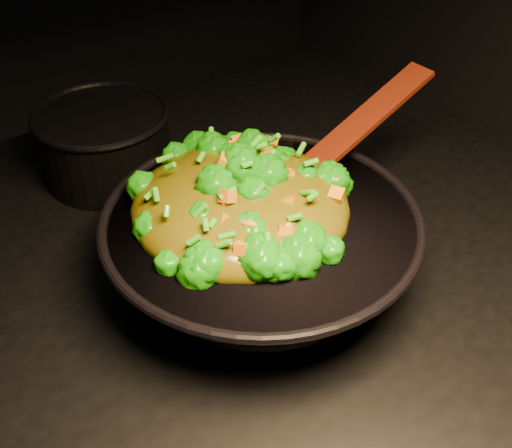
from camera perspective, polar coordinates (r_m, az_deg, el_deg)
wok at (r=0.78m, az=0.45°, el=-2.45°), size 0.37×0.37×0.10m
stir_fry at (r=0.74m, az=-1.44°, el=4.12°), size 0.30×0.30×0.09m
spatula at (r=0.84m, az=8.76°, el=8.36°), size 0.24×0.04×0.10m
back_pot at (r=1.00m, az=-13.25°, el=6.98°), size 0.23×0.23×0.11m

